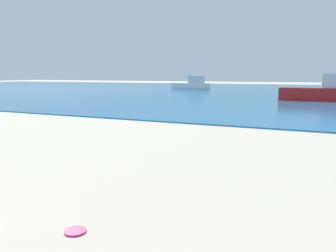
{
  "coord_description": "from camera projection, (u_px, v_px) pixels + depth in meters",
  "views": [
    {
      "loc": [
        2.43,
        2.36,
        2.05
      ],
      "look_at": [
        -0.45,
        8.55,
        1.01
      ],
      "focal_mm": 35.88,
      "sensor_mm": 36.0,
      "label": 1
    }
  ],
  "objects": [
    {
      "name": "water",
      "position": [
        302.0,
        92.0,
        39.83
      ],
      "size": [
        160.0,
        60.0,
        0.06
      ],
      "primitive_type": "cube",
      "color": "#1E6B9E",
      "rests_on": "ground"
    },
    {
      "name": "boat_far",
      "position": [
        192.0,
        85.0,
        45.5
      ],
      "size": [
        5.66,
        3.12,
        1.84
      ],
      "rotation": [
        0.0,
        0.0,
        2.87
      ],
      "color": "white",
      "rests_on": "water"
    },
    {
      "name": "frisbee",
      "position": [
        75.0,
        231.0,
        4.42
      ],
      "size": [
        0.29,
        0.29,
        0.03
      ],
      "primitive_type": "cylinder",
      "color": "#E51E4C",
      "rests_on": "ground"
    },
    {
      "name": "boat_near",
      "position": [
        324.0,
        91.0,
        25.91
      ],
      "size": [
        6.17,
        2.14,
        2.08
      ],
      "rotation": [
        0.0,
        0.0,
        3.17
      ],
      "color": "red",
      "rests_on": "water"
    }
  ]
}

